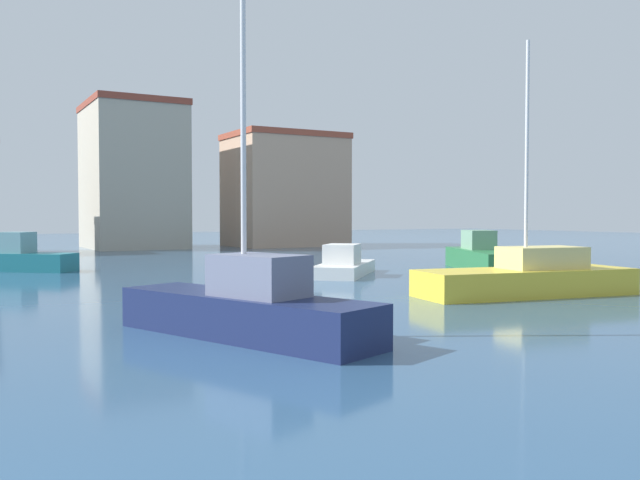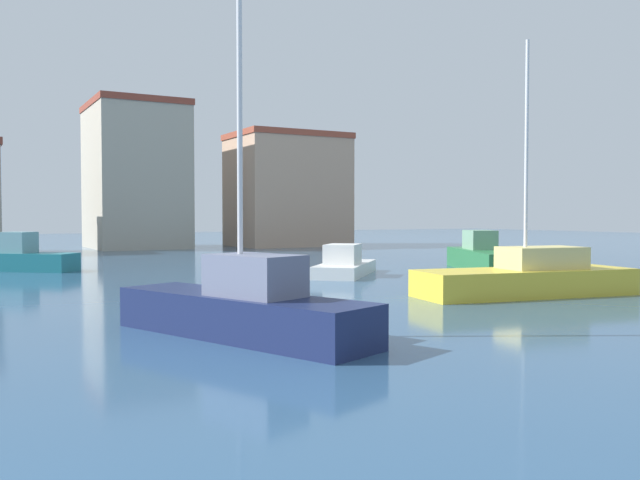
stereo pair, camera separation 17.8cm
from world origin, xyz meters
The scene contains 8 objects.
water centered at (15.00, 20.00, 0.00)m, with size 160.00×160.00×0.00m, color #2D5175.
sailboat_yellow_distant_east centered at (18.72, 11.96, 0.60)m, with size 7.74×3.51×8.44m.
motorboat_white_center_channel centered at (17.24, 21.37, 0.47)m, with size 5.21×5.44×1.41m.
sailboat_navy_far_right centered at (7.48, 9.39, 0.70)m, with size 3.97×6.84×11.57m.
motorboat_teal_inner_mooring centered at (4.94, 30.84, 0.62)m, with size 4.78×4.43×1.88m.
motorboat_green_outer_mooring centered at (24.52, 20.37, 0.64)m, with size 4.82×7.38×1.94m.
waterfront_apartments centered at (15.20, 51.35, 5.92)m, with size 7.19×9.20×11.82m.
harbor_office centered at (27.70, 48.60, 4.90)m, with size 9.47×7.48×9.77m.
Camera 1 is at (1.78, -4.08, 2.67)m, focal length 37.60 mm.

